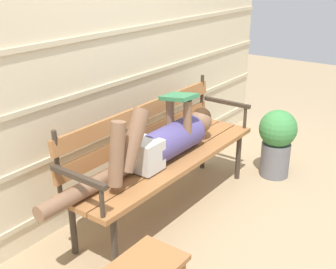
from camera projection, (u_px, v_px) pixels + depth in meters
The scene contains 5 objects.
ground_plane at pixel (178, 214), 3.38m from camera, with size 12.00×12.00×0.00m, color tan.
house_siding at pixel (113, 57), 3.29m from camera, with size 4.53×0.08×2.30m.
park_bench at pixel (161, 149), 3.28m from camera, with size 1.83×0.49×0.88m.
reclining_person at pixel (161, 142), 3.14m from camera, with size 1.69×0.27×0.51m.
potted_plant at pixel (277, 140), 3.87m from camera, with size 0.34×0.34×0.62m.
Camera 1 is at (-2.39, -1.65, 1.83)m, focal length 46.47 mm.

